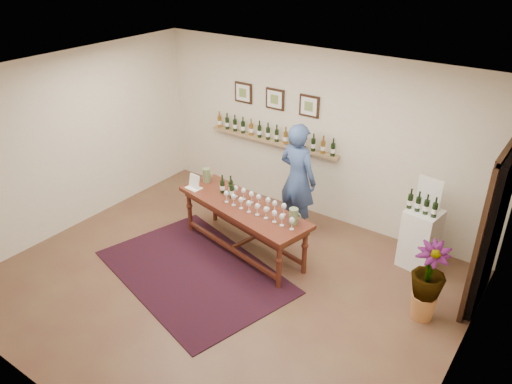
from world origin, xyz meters
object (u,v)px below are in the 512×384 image
Objects in this scene: potted_plant at (427,282)px; person at (298,179)px; display_pedestal at (420,238)px; tasting_table at (243,212)px.

person reaches higher than potted_plant.
display_pedestal is at bearing 112.57° from potted_plant.
potted_plant reaches higher than display_pedestal.
potted_plant is (2.72, 0.09, -0.12)m from tasting_table.
display_pedestal is at bearing 38.99° from tasting_table.
display_pedestal is 0.95× the size of potted_plant.
person reaches higher than tasting_table.
person is (0.34, 0.98, 0.24)m from tasting_table.
display_pedestal reaches higher than tasting_table.
tasting_table is 2.73m from potted_plant.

